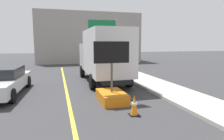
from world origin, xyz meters
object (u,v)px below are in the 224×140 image
at_px(box_truck, 104,55).
at_px(traffic_cone_mid_lane, 134,105).
at_px(pickup_car, 3,81).
at_px(highway_guide_sign, 108,35).
at_px(arrow_board_trailer, 112,91).

distance_m(box_truck, traffic_cone_mid_lane, 6.47).
height_order(pickup_car, highway_guide_sign, highway_guide_sign).
xyz_separation_m(arrow_board_trailer, traffic_cone_mid_lane, (0.34, -1.85, -0.11)).
distance_m(highway_guide_sign, traffic_cone_mid_lane, 12.46).
relative_size(arrow_board_trailer, box_truck, 0.40).
height_order(highway_guide_sign, traffic_cone_mid_lane, highway_guide_sign).
bearing_deg(traffic_cone_mid_lane, highway_guide_sign, 79.88).
bearing_deg(highway_guide_sign, box_truck, -107.71).
relative_size(box_truck, traffic_cone_mid_lane, 9.05).
bearing_deg(highway_guide_sign, arrow_board_trailer, -103.78).
bearing_deg(arrow_board_trailer, box_truck, 81.37).
bearing_deg(box_truck, traffic_cone_mid_lane, -93.04).
relative_size(highway_guide_sign, traffic_cone_mid_lane, 6.62).
height_order(arrow_board_trailer, pickup_car, arrow_board_trailer).
xyz_separation_m(box_truck, pickup_car, (-5.71, -1.71, -1.17)).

